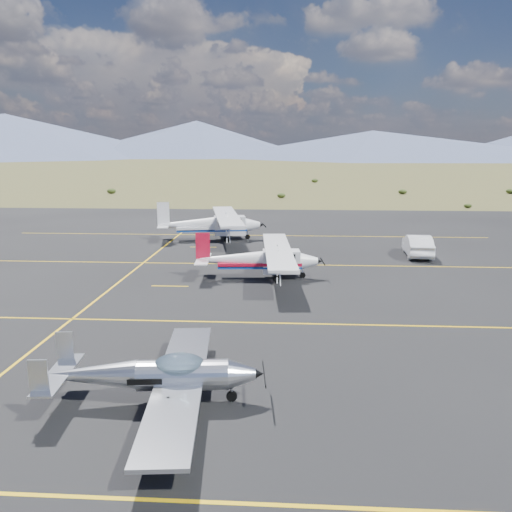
% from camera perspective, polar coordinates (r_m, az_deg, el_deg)
% --- Properties ---
extents(ground, '(1600.00, 1600.00, 0.00)m').
position_cam_1_polar(ground, '(19.56, -6.15, -9.47)').
color(ground, '#383D1C').
rests_on(ground, ground).
extents(apron, '(72.00, 72.00, 0.02)m').
position_cam_1_polar(apron, '(26.13, -3.63, -3.87)').
color(apron, black).
rests_on(apron, ground).
extents(aircraft_low_wing, '(6.03, 8.38, 1.81)m').
position_cam_1_polar(aircraft_low_wing, '(14.85, -11.14, -13.20)').
color(aircraft_low_wing, silver).
rests_on(aircraft_low_wing, apron).
extents(aircraft_cessna, '(6.23, 10.38, 2.62)m').
position_cam_1_polar(aircraft_cessna, '(28.08, 0.41, -0.27)').
color(aircraft_cessna, white).
rests_on(aircraft_cessna, apron).
extents(aircraft_plain, '(7.68, 12.38, 3.13)m').
position_cam_1_polar(aircraft_plain, '(40.26, -5.10, 3.74)').
color(aircraft_plain, silver).
rests_on(aircraft_plain, apron).
extents(sedan, '(2.00, 4.61, 1.48)m').
position_cam_1_polar(sedan, '(35.94, 17.98, 1.17)').
color(sedan, white).
rests_on(sedan, apron).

